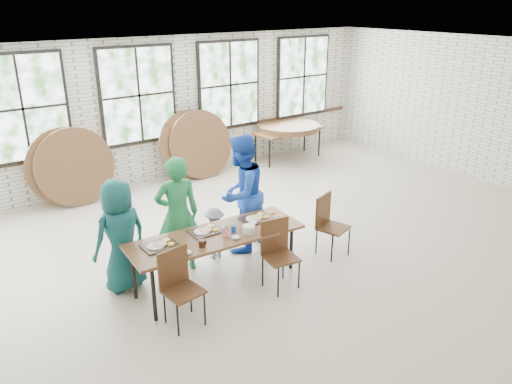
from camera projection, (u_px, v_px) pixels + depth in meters
room at (138, 98)px, 10.07m from camera, size 12.00×12.00×12.00m
dining_table at (216, 238)px, 6.72m from camera, size 2.45×0.97×0.74m
chair_near_left at (178, 281)px, 5.95m from camera, size 0.47×0.46×0.95m
chair_near_right at (278, 248)px, 6.74m from camera, size 0.48×0.47×0.95m
chair_spare at (328, 220)px, 7.58m from camera, size 0.52×0.51×0.95m
adult_teal at (120, 236)px, 6.58m from camera, size 0.83×0.62×1.56m
adult_green at (178, 215)px, 7.02m from camera, size 0.71×0.56×1.72m
toddler at (215, 233)px, 7.52m from camera, size 0.53×0.31×0.81m
adult_blue at (241, 194)px, 7.60m from camera, size 1.10×1.00×1.84m
storage_table at (288, 132)px, 12.07m from camera, size 1.86×0.90×0.74m
tabletop_clutter at (223, 232)px, 6.73m from camera, size 1.94×0.64×0.11m
round_tops_stacked at (288, 127)px, 12.03m from camera, size 1.50×1.50×0.13m
round_tops_leaning at (138, 155)px, 10.10m from camera, size 4.35×0.50×1.49m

